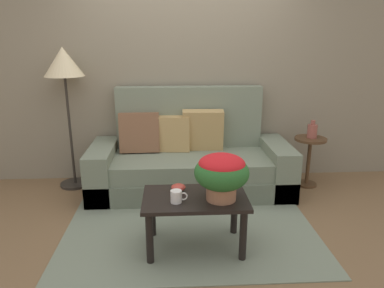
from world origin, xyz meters
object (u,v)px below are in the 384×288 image
Objects in this scene: side_table at (309,153)px; snack_bowl at (178,187)px; couch at (189,161)px; coffee_table at (195,206)px; coffee_mug at (177,196)px; potted_plant at (222,172)px; table_vase at (312,131)px; floor_lamp at (64,70)px.

snack_bowl is (-1.56, -1.14, 0.10)m from side_table.
couch is at bearing -179.58° from side_table.
coffee_table is 0.22m from coffee_mug.
table_vase is (1.24, 1.33, -0.03)m from potted_plant.
side_table is 1.94m from snack_bowl.
potted_plant reaches higher than table_vase.
floor_lamp reaches higher than potted_plant.
floor_lamp reaches higher than table_vase.
coffee_table is at bearing -90.62° from couch.
floor_lamp is (-1.37, 0.17, 1.02)m from couch.
potted_plant is (0.19, -1.31, 0.36)m from couch.
coffee_mug is 0.66× the size of table_vase.
potted_plant is (0.20, -0.06, 0.32)m from coffee_table.
side_table reaches higher than coffee_table.
snack_bowl is (-0.34, 0.17, -0.20)m from potted_plant.
couch is 1.36m from coffee_mug.
table_vase is (2.79, -0.16, -0.69)m from floor_lamp.
couch is 1.42m from side_table.
coffee_mug is (1.20, -1.52, -0.84)m from floor_lamp.
couch is 1.37m from potted_plant.
floor_lamp is at bearing 132.96° from snack_bowl.
potted_plant reaches higher than side_table.
floor_lamp is at bearing 176.80° from table_vase.
table_vase reaches higher than coffee_table.
coffee_table is 6.99× the size of snack_bowl.
potted_plant reaches higher than coffee_mug.
snack_bowl is at bearing -143.79° from table_vase.
floor_lamp is 2.11m from coffee_mug.
snack_bowl is 0.59× the size of table_vase.
potted_plant is at bearing 5.52° from coffee_mug.
floor_lamp is (-2.78, 0.16, 0.95)m from side_table.
couch is 18.45× the size of snack_bowl.
couch is 2.64× the size of coffee_table.
potted_plant is (-1.22, -1.32, 0.29)m from side_table.
side_table is at bearing 36.23° from snack_bowl.
couch is 1.39× the size of floor_lamp.
coffee_mug is at bearing -51.64° from floor_lamp.
couch is 1.25m from coffee_table.
couch is 10.90× the size of table_vase.
side_table is at bearing 47.13° from potted_plant.
snack_bowl is at bearing -143.77° from side_table.
potted_plant is 3.56× the size of snack_bowl.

